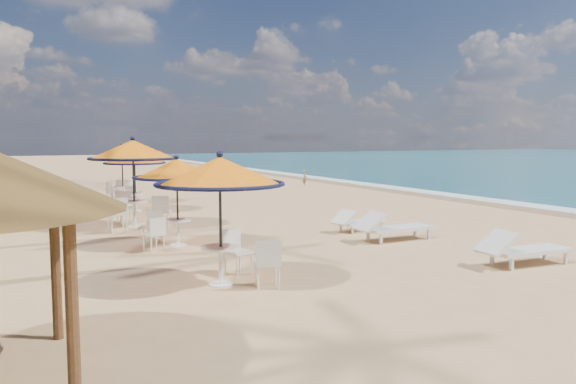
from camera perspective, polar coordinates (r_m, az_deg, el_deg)
name	(u,v)px	position (r m, az deg, el deg)	size (l,w,h in m)	color
ground	(446,255)	(13.21, 15.76, -6.19)	(160.00, 160.00, 0.00)	tan
foam_strip	(450,195)	(26.73, 16.09, -0.34)	(1.20, 140.00, 0.04)	white
wetsand_band	(434,196)	(26.13, 14.64, -0.43)	(1.40, 140.00, 0.02)	olive
station_0	(224,183)	(10.00, -6.55, 0.90)	(2.31, 2.31, 2.41)	black
station_1	(174,177)	(13.87, -11.50, 1.52)	(2.13, 2.13, 2.22)	black
station_2	(133,161)	(17.03, -15.45, 3.07)	(2.57, 2.61, 2.69)	black
station_3	(133,165)	(20.87, -15.49, 2.69)	(2.19, 2.25, 2.29)	black
station_4	(122,160)	(23.67, -16.50, 3.16)	(2.30, 2.37, 2.39)	black
lounger_near	(521,249)	(12.61, 22.63, -5.33)	(2.15, 0.78, 0.76)	white
lounger_mid	(392,227)	(14.65, 10.48, -3.49)	(2.17, 0.69, 0.78)	white
lounger_far	(357,221)	(16.02, 7.04, -2.91)	(1.84, 0.95, 0.63)	white
person	(305,177)	(31.22, 1.69, 1.53)	(0.33, 0.22, 0.91)	#8A6046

